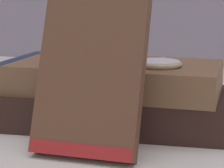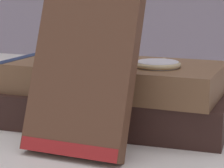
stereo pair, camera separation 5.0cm
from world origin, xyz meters
The scene contains 6 objects.
ground_plane centered at (0.00, 0.00, 0.00)m, with size 3.00×3.00×0.00m, color white.
book_flat_bottom centered at (-0.01, 0.03, 0.02)m, with size 0.26×0.14×0.04m.
book_flat_top centered at (-0.01, 0.03, 0.05)m, with size 0.24×0.12×0.03m.
book_leaning_front centered at (0.01, -0.06, 0.07)m, with size 0.10×0.07×0.15m.
pocket_watch centered at (0.05, 0.02, 0.07)m, with size 0.05×0.05×0.01m.
reading_glasses centered at (-0.05, 0.18, 0.00)m, with size 0.12×0.09×0.00m.
Camera 1 is at (0.15, -0.45, 0.15)m, focal length 75.00 mm.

